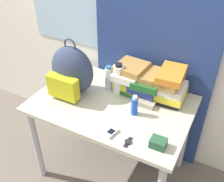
% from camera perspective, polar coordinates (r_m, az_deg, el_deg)
% --- Properties ---
extents(wall_back, '(6.00, 0.06, 2.50)m').
position_cam_1_polar(wall_back, '(2.00, 6.27, 16.61)').
color(wall_back, silver).
rests_on(wall_back, ground_plane).
extents(curtain_blue, '(0.95, 0.04, 2.50)m').
position_cam_1_polar(curtain_blue, '(1.90, 9.74, 15.35)').
color(curtain_blue, navy).
rests_on(curtain_blue, ground_plane).
extents(desk, '(1.11, 0.74, 0.74)m').
position_cam_1_polar(desk, '(1.93, -0.00, -4.77)').
color(desk, '#B7B299').
rests_on(desk, ground_plane).
extents(backpack, '(0.33, 0.26, 0.43)m').
position_cam_1_polar(backpack, '(1.90, -8.82, 4.18)').
color(backpack, '#2D3851').
rests_on(backpack, desk).
extents(book_stack_left, '(0.23, 0.27, 0.21)m').
position_cam_1_polar(book_stack_left, '(1.95, 4.02, 3.21)').
color(book_stack_left, '#1E5623').
rests_on(book_stack_left, desk).
extents(book_stack_center, '(0.23, 0.28, 0.19)m').
position_cam_1_polar(book_stack_center, '(1.92, 7.86, 1.70)').
color(book_stack_center, red).
rests_on(book_stack_center, desk).
extents(book_stack_right, '(0.23, 0.27, 0.24)m').
position_cam_1_polar(book_stack_right, '(1.88, 12.50, 1.05)').
color(book_stack_right, black).
rests_on(book_stack_right, desk).
extents(water_bottle, '(0.06, 0.06, 0.19)m').
position_cam_1_polar(water_bottle, '(1.97, -0.73, 2.83)').
color(water_bottle, silver).
rests_on(water_bottle, desk).
extents(sports_bottle, '(0.08, 0.08, 0.24)m').
position_cam_1_polar(sports_bottle, '(1.91, 1.41, 2.65)').
color(sports_bottle, white).
rests_on(sports_bottle, desk).
extents(sunscreen_bottle, '(0.05, 0.05, 0.15)m').
position_cam_1_polar(sunscreen_bottle, '(1.74, 4.91, -3.23)').
color(sunscreen_bottle, blue).
rests_on(sunscreen_bottle, desk).
extents(cell_phone, '(0.07, 0.10, 0.02)m').
position_cam_1_polar(cell_phone, '(1.63, -0.17, -9.00)').
color(cell_phone, '#B7BCC6').
rests_on(cell_phone, desk).
extents(sunglasses_case, '(0.15, 0.06, 0.04)m').
position_cam_1_polar(sunglasses_case, '(1.84, 7.00, -2.74)').
color(sunglasses_case, gray).
rests_on(sunglasses_case, desk).
extents(camera_pouch, '(0.09, 0.08, 0.06)m').
position_cam_1_polar(camera_pouch, '(1.56, 10.03, -11.07)').
color(camera_pouch, '#234C33').
rests_on(camera_pouch, desk).
extents(wristwatch, '(0.04, 0.09, 0.01)m').
position_cam_1_polar(wristwatch, '(1.58, 3.51, -11.00)').
color(wristwatch, black).
rests_on(wristwatch, desk).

